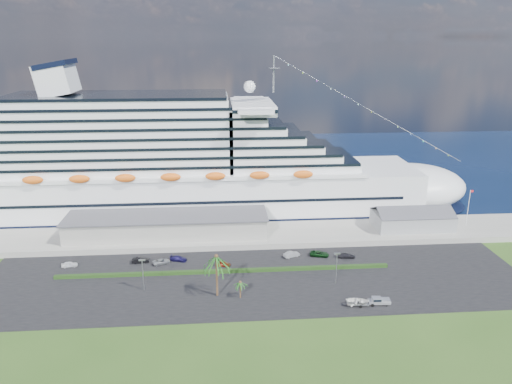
{
  "coord_description": "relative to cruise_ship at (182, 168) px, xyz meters",
  "views": [
    {
      "loc": [
        -9.17,
        -103.95,
        59.84
      ],
      "look_at": [
        1.44,
        30.0,
        17.93
      ],
      "focal_mm": 35.0,
      "sensor_mm": 36.0,
      "label": 1
    }
  ],
  "objects": [
    {
      "name": "lamp_post_left",
      "position": [
        -6.47,
        -56.0,
        -11.35
      ],
      "size": [
        1.6,
        0.35,
        8.27
      ],
      "color": "gray",
      "rests_on": "asphalt_lot"
    },
    {
      "name": "parked_car_1",
      "position": [
        -9.52,
        -40.06,
        -15.8
      ],
      "size": [
        4.82,
        2.11,
        1.54
      ],
      "primitive_type": "imported",
      "rotation": [
        0.0,
        0.0,
        1.67
      ],
      "color": "black",
      "rests_on": "asphalt_lot"
    },
    {
      "name": "hedge",
      "position": [
        13.53,
        -48.0,
        -16.12
      ],
      "size": [
        88.0,
        1.1,
        0.9
      ],
      "primitive_type": "cube",
      "color": "black",
      "rests_on": "asphalt_lot"
    },
    {
      "name": "parked_car_5",
      "position": [
        32.71,
        -39.6,
        -15.79
      ],
      "size": [
        5.05,
        3.44,
        1.58
      ],
      "primitive_type": "imported",
      "rotation": [
        0.0,
        0.0,
        1.98
      ],
      "color": "#9EA1A5",
      "rests_on": "asphalt_lot"
    },
    {
      "name": "parked_car_7",
      "position": [
        47.98,
        -41.35,
        -15.86
      ],
      "size": [
        5.14,
        2.56,
        1.43
      ],
      "primitive_type": "imported",
      "rotation": [
        0.0,
        0.0,
        1.46
      ],
      "color": "black",
      "rests_on": "asphalt_lot"
    },
    {
      "name": "ground",
      "position": [
        21.53,
        -64.0,
        -16.69
      ],
      "size": [
        420.0,
        420.0,
        0.0
      ],
      "primitive_type": "plane",
      "color": "#2B4D19",
      "rests_on": "ground"
    },
    {
      "name": "palm_short",
      "position": [
        17.03,
        -61.5,
        -13.03
      ],
      "size": [
        3.53,
        3.53,
        4.56
      ],
      "color": "#47301E",
      "rests_on": "ground"
    },
    {
      "name": "boat_trailer",
      "position": [
        43.99,
        -67.55,
        -15.39
      ],
      "size": [
        6.37,
        4.48,
        1.79
      ],
      "color": "gray",
      "rests_on": "asphalt_lot"
    },
    {
      "name": "parked_car_2",
      "position": [
        -3.61,
        -41.24,
        -15.91
      ],
      "size": [
        5.26,
        3.75,
        1.33
      ],
      "primitive_type": "imported",
      "rotation": [
        0.0,
        0.0,
        1.93
      ],
      "color": "#96999E",
      "rests_on": "asphalt_lot"
    },
    {
      "name": "asphalt_lot",
      "position": [
        21.53,
        -53.0,
        -16.63
      ],
      "size": [
        140.0,
        38.0,
        0.12
      ],
      "primitive_type": "cube",
      "color": "black",
      "rests_on": "ground"
    },
    {
      "name": "parked_car_3",
      "position": [
        0.83,
        -39.68,
        -15.89
      ],
      "size": [
        5.1,
        3.27,
        1.38
      ],
      "primitive_type": "imported",
      "rotation": [
        0.0,
        0.0,
        1.26
      ],
      "color": "#1A154C",
      "rests_on": "asphalt_lot"
    },
    {
      "name": "palm_tall",
      "position": [
        11.53,
        -60.0,
        -7.49
      ],
      "size": [
        8.82,
        8.82,
        11.13
      ],
      "color": "#47301E",
      "rests_on": "ground"
    },
    {
      "name": "flagpole",
      "position": [
        91.57,
        -24.0,
        -8.43
      ],
      "size": [
        1.08,
        0.16,
        12.0
      ],
      "color": "silver",
      "rests_on": "wharf"
    },
    {
      "name": "water",
      "position": [
        21.53,
        66.0,
        -16.68
      ],
      "size": [
        420.0,
        160.0,
        0.02
      ],
      "primitive_type": "cube",
      "color": "black",
      "rests_on": "ground"
    },
    {
      "name": "wharf",
      "position": [
        21.53,
        -24.0,
        -15.79
      ],
      "size": [
        240.0,
        20.0,
        1.8
      ],
      "primitive_type": "cube",
      "color": "gray",
      "rests_on": "ground"
    },
    {
      "name": "port_shed",
      "position": [
        73.53,
        -24.0,
        -12.3
      ],
      "size": [
        24.0,
        12.31,
        7.37
      ],
      "color": "gray",
      "rests_on": "wharf"
    },
    {
      "name": "terminal_building",
      "position": [
        -3.47,
        -24.0,
        -11.68
      ],
      "size": [
        61.0,
        15.0,
        6.3
      ],
      "color": "gray",
      "rests_on": "wharf"
    },
    {
      "name": "cruise_ship",
      "position": [
        0.0,
        0.0,
        0.0
      ],
      "size": [
        191.0,
        38.0,
        54.0
      ],
      "color": "silver",
      "rests_on": "ground"
    },
    {
      "name": "lamp_post_right",
      "position": [
        41.53,
        -56.0,
        -11.35
      ],
      "size": [
        1.6,
        0.35,
        8.27
      ],
      "color": "gray",
      "rests_on": "asphalt_lot"
    },
    {
      "name": "parked_car_4",
      "position": [
        13.15,
        -44.02,
        -15.87
      ],
      "size": [
        4.42,
        2.75,
        1.4
      ],
      "primitive_type": "imported",
      "rotation": [
        0.0,
        0.0,
        1.29
      ],
      "color": "maroon",
      "rests_on": "asphalt_lot"
    },
    {
      "name": "pickup_truck",
      "position": [
        49.04,
        -67.32,
        -15.57
      ],
      "size": [
        5.29,
        2.25,
        1.83
      ],
      "color": "black",
      "rests_on": "asphalt_lot"
    },
    {
      "name": "parked_car_6",
      "position": [
        40.61,
        -39.74,
        -15.82
      ],
      "size": [
        5.89,
        3.97,
        1.5
      ],
      "primitive_type": "imported",
      "rotation": [
        0.0,
        0.0,
        1.27
      ],
      "color": "black",
      "rests_on": "asphalt_lot"
    },
    {
      "name": "parked_car_0",
      "position": [
        -28.4,
        -41.13,
        -15.86
      ],
      "size": [
        4.45,
        2.45,
        1.43
      ],
      "primitive_type": "imported",
      "rotation": [
        0.0,
        0.0,
        1.76
      ],
      "color": "white",
      "rests_on": "asphalt_lot"
    }
  ]
}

